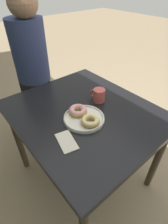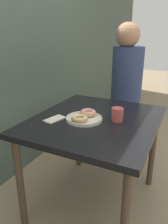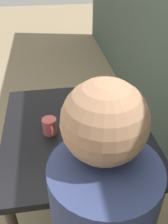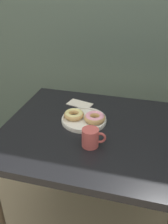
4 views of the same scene
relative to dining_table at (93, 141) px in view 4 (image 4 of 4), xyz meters
The scene contains 5 objects.
wall_back 1.08m from the dining_table, 90.00° to the left, with size 8.00×0.05×2.60m.
dining_table is the anchor object (origin of this frame).
donut_plate 0.14m from the dining_table, 137.92° to the left, with size 0.28×0.25×0.05m.
coffee_mug 0.20m from the dining_table, 81.64° to the right, with size 0.12×0.08×0.09m.
napkin 0.30m from the dining_table, 120.76° to the left, with size 0.17×0.12×0.01m.
Camera 4 is at (0.25, -0.84, 1.48)m, focal length 40.00 mm.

